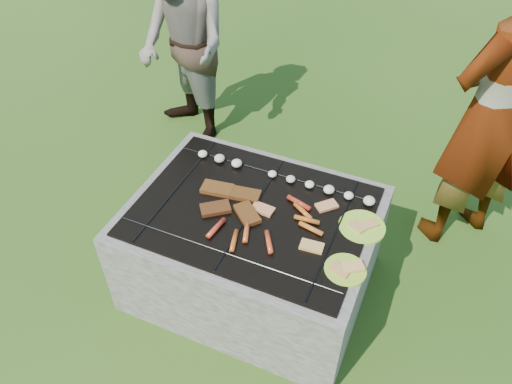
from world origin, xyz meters
The scene contains 10 objects.
lawn centered at (0.00, 0.00, 0.00)m, with size 60.00×60.00×0.00m, color #224310.
fire_pit centered at (0.00, 0.00, 0.28)m, with size 1.30×1.00×0.62m.
mushrooms centered at (0.07, 0.29, 0.63)m, with size 1.06×0.06×0.04m.
pork_slabs centered at (-0.13, 0.01, 0.62)m, with size 0.41×0.30×0.03m.
sausages centered at (0.14, -0.07, 0.62)m, with size 0.53×0.48×0.03m.
bread_on_grate centered at (0.25, 0.03, 0.62)m, with size 0.44×0.40×0.02m.
plate_far centered at (0.56, 0.12, 0.61)m, with size 0.29×0.29×0.03m.
plate_near centered at (0.56, -0.18, 0.61)m, with size 0.25×0.25×0.03m.
cook centered at (1.04, 0.94, 0.91)m, with size 0.67×0.44×1.83m, color gray.
bystander centered at (-1.07, 1.17, 0.78)m, with size 0.76×0.59×1.57m, color #A39488.
Camera 1 is at (0.77, -1.69, 2.47)m, focal length 35.00 mm.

